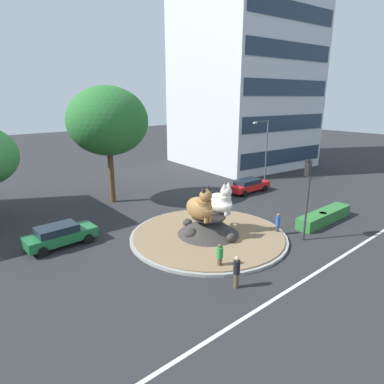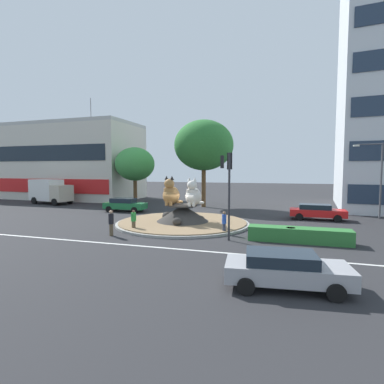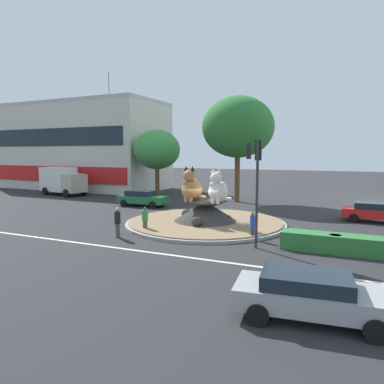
{
  "view_description": "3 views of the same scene",
  "coord_description": "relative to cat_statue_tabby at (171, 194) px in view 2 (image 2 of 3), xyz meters",
  "views": [
    {
      "loc": [
        -14.58,
        -15.49,
        9.44
      ],
      "look_at": [
        0.88,
        2.81,
        2.5
      ],
      "focal_mm": 30.74,
      "sensor_mm": 36.0,
      "label": 1
    },
    {
      "loc": [
        7.89,
        -23.16,
        4.49
      ],
      "look_at": [
        0.22,
        1.9,
        2.54
      ],
      "focal_mm": 27.96,
      "sensor_mm": 36.0,
      "label": 2
    },
    {
      "loc": [
        8.87,
        -22.09,
        4.9
      ],
      "look_at": [
        -1.34,
        0.73,
        2.1
      ],
      "focal_mm": 32.92,
      "sensor_mm": 36.0,
      "label": 3
    }
  ],
  "objects": [
    {
      "name": "cat_statue_white",
      "position": [
        1.91,
        0.02,
        -0.04
      ],
      "size": [
        1.43,
        2.34,
        2.28
      ],
      "rotation": [
        0.0,
        0.0,
        -1.49
      ],
      "color": "silver",
      "rests_on": "roundabout_island"
    },
    {
      "name": "clipped_hedge_strip",
      "position": [
        9.82,
        -3.51,
        -2.04
      ],
      "size": [
        6.12,
        1.2,
        0.9
      ],
      "primitive_type": "cube",
      "color": "#2D7033",
      "rests_on": "ground"
    },
    {
      "name": "traffic_light_mast",
      "position": [
        5.5,
        -4.27,
        1.56
      ],
      "size": [
        0.71,
        0.59,
        5.56
      ],
      "rotation": [
        0.0,
        0.0,
        1.68
      ],
      "color": "#2D2D33",
      "rests_on": "ground"
    },
    {
      "name": "broadleaf_tree_behind_island",
      "position": [
        -10.13,
        13.0,
        2.74
      ],
      "size": [
        5.22,
        5.22,
        7.47
      ],
      "color": "brown",
      "rests_on": "ground"
    },
    {
      "name": "hatchback_near_shophouse",
      "position": [
        -7.44,
        5.49,
        -1.72
      ],
      "size": [
        4.54,
        2.1,
        1.44
      ],
      "rotation": [
        0.0,
        0.0,
        0.04
      ],
      "color": "#1E6B38",
      "rests_on": "ground"
    },
    {
      "name": "second_tree_near_tower",
      "position": [
        -0.36,
        11.9,
        4.91
      ],
      "size": [
        7.07,
        7.07,
        10.42
      ],
      "color": "brown",
      "rests_on": "ground"
    },
    {
      "name": "roundabout_island",
      "position": [
        0.93,
        0.23,
        -1.98
      ],
      "size": [
        10.9,
        10.9,
        1.61
      ],
      "color": "gray",
      "rests_on": "ground"
    },
    {
      "name": "pedestrian_black_shirt",
      "position": [
        -2.3,
        -5.35,
        -1.55
      ],
      "size": [
        0.35,
        0.35,
        1.76
      ],
      "rotation": [
        0.0,
        0.0,
        2.86
      ],
      "color": "brown",
      "rests_on": "ground"
    },
    {
      "name": "cat_statue_tabby",
      "position": [
        0.0,
        0.0,
        0.0
      ],
      "size": [
        1.51,
        2.47,
        2.4
      ],
      "rotation": [
        0.0,
        0.0,
        -1.49
      ],
      "color": "#9E703D",
      "rests_on": "roundabout_island"
    },
    {
      "name": "litter_bin",
      "position": [
        9.34,
        -3.63,
        -2.04
      ],
      "size": [
        0.56,
        0.56,
        0.9
      ],
      "color": "#2D4233",
      "rests_on": "ground"
    },
    {
      "name": "ground_plane",
      "position": [
        0.94,
        0.23,
        -2.49
      ],
      "size": [
        160.0,
        160.0,
        0.0
      ],
      "primitive_type": "plane",
      "color": "#28282B"
    },
    {
      "name": "streetlight_arm",
      "position": [
        17.05,
        8.08,
        1.59
      ],
      "size": [
        2.43,
        0.36,
        6.93
      ],
      "rotation": [
        0.0,
        0.0,
        3.06
      ],
      "color": "#4C4C51",
      "rests_on": "ground"
    },
    {
      "name": "lane_centreline",
      "position": [
        0.94,
        -7.25,
        -2.48
      ],
      "size": [
        112.0,
        0.2,
        0.01
      ],
      "primitive_type": "cube",
      "color": "silver",
      "rests_on": "ground"
    },
    {
      "name": "delivery_box_truck",
      "position": [
        -20.55,
        9.11,
        -0.78
      ],
      "size": [
        6.33,
        3.46,
        3.2
      ],
      "rotation": [
        0.0,
        0.0,
        -0.19
      ],
      "color": "#B7AD99",
      "rests_on": "ground"
    },
    {
      "name": "parked_car_right",
      "position": [
        8.97,
        -11.32,
        -1.74
      ],
      "size": [
        4.75,
        2.5,
        1.38
      ],
      "rotation": [
        0.0,
        0.0,
        0.11
      ],
      "color": "#99999E",
      "rests_on": "ground"
    },
    {
      "name": "shophouse_block",
      "position": [
        -24.53,
        16.85,
        3.27
      ],
      "size": [
        23.81,
        10.58,
        15.7
      ],
      "rotation": [
        0.0,
        0.0,
        -0.02
      ],
      "color": "beige",
      "rests_on": "ground"
    },
    {
      "name": "pedestrian_green_shirt",
      "position": [
        -1.62,
        -3.45,
        -1.68
      ],
      "size": [
        0.37,
        0.37,
        1.56
      ],
      "rotation": [
        0.0,
        0.0,
        5.64
      ],
      "color": "brown",
      "rests_on": "ground"
    },
    {
      "name": "pedestrian_blue_shirt",
      "position": [
        4.96,
        -2.63,
        -1.64
      ],
      "size": [
        0.3,
        0.3,
        1.6
      ],
      "rotation": [
        0.0,
        0.0,
        4.9
      ],
      "color": "#33384C",
      "rests_on": "ground"
    },
    {
      "name": "sedan_on_far_lane",
      "position": [
        11.77,
        5.84,
        -1.74
      ],
      "size": [
        4.75,
        2.03,
        1.39
      ],
      "rotation": [
        0.0,
        0.0,
        -0.02
      ],
      "color": "red",
      "rests_on": "ground"
    }
  ]
}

